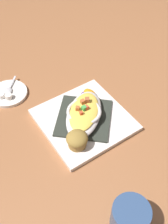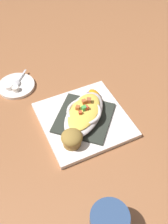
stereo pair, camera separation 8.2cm
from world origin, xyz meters
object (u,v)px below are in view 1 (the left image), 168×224
object	(u,v)px
gratin_dish	(84,113)
creamer_cup_1	(9,96)
muffin	(77,140)
creamer_saucer	(9,93)
square_plate	(84,120)
orange_garnish	(89,94)
creamer_cup_0	(1,96)
coffee_mug	(130,218)
spoon	(8,90)

from	to	relation	value
gratin_dish	creamer_cup_1	world-z (taller)	gratin_dish
muffin	creamer_saucer	size ratio (longest dim) A/B	0.48
square_plate	orange_garnish	distance (m)	0.10
gratin_dish	creamer_cup_0	distance (m)	0.30
creamer_cup_0	orange_garnish	bearing A→B (deg)	-22.17
coffee_mug	creamer_cup_1	xyz separation A→B (m)	(-0.17, 0.52, -0.02)
square_plate	gratin_dish	xyz separation A→B (m)	(0.00, 0.00, 0.03)
square_plate	creamer_cup_0	distance (m)	0.30
orange_garnish	coffee_mug	size ratio (longest dim) A/B	0.49
square_plate	muffin	world-z (taller)	muffin
square_plate	creamer_saucer	distance (m)	0.29
orange_garnish	creamer_cup_1	xyz separation A→B (m)	(-0.25, 0.10, -0.01)
creamer_cup_0	creamer_cup_1	world-z (taller)	same
orange_garnish	coffee_mug	bearing A→B (deg)	-100.94
square_plate	muffin	distance (m)	0.11
square_plate	muffin	size ratio (longest dim) A/B	4.18
coffee_mug	creamer_saucer	distance (m)	0.57
square_plate	gratin_dish	bearing A→B (deg)	73.18
creamer_saucer	muffin	bearing A→B (deg)	-65.30
square_plate	creamer_cup_0	world-z (taller)	creamer_cup_0
coffee_mug	gratin_dish	bearing A→B (deg)	85.59
spoon	creamer_cup_0	xyz separation A→B (m)	(-0.03, -0.02, 0.00)
square_plate	coffee_mug	xyz separation A→B (m)	(-0.03, -0.33, 0.03)
muffin	spoon	size ratio (longest dim) A/B	0.68
muffin	coffee_mug	world-z (taller)	coffee_mug
muffin	creamer_cup_0	size ratio (longest dim) A/B	2.61
orange_garnish	creamer_cup_1	distance (m)	0.27
creamer_saucer	creamer_cup_1	bearing A→B (deg)	-96.42
orange_garnish	creamer_cup_0	world-z (taller)	orange_garnish
square_plate	creamer_saucer	world-z (taller)	square_plate
creamer_cup_1	square_plate	bearing A→B (deg)	-43.01
square_plate	muffin	xyz separation A→B (m)	(-0.06, -0.08, 0.03)
creamer_cup_1	muffin	bearing A→B (deg)	-62.44
coffee_mug	spoon	xyz separation A→B (m)	(-0.17, 0.55, -0.02)
gratin_dish	coffee_mug	distance (m)	0.34
creamer_saucer	spoon	world-z (taller)	spoon
gratin_dish	coffee_mug	world-z (taller)	coffee_mug
coffee_mug	creamer_cup_0	bearing A→B (deg)	109.96
square_plate	orange_garnish	xyz separation A→B (m)	(0.06, 0.09, 0.02)
orange_garnish	gratin_dish	bearing A→B (deg)	-122.88
square_plate	coffee_mug	size ratio (longest dim) A/B	2.29
gratin_dish	creamer_saucer	bearing A→B (deg)	132.35
muffin	creamer_cup_0	bearing A→B (deg)	119.81
creamer_cup_1	spoon	bearing A→B (deg)	80.15
coffee_mug	creamer_cup_0	world-z (taller)	coffee_mug
square_plate	creamer_cup_0	size ratio (longest dim) A/B	10.93
gratin_dish	orange_garnish	world-z (taller)	gratin_dish
gratin_dish	coffee_mug	xyz separation A→B (m)	(-0.03, -0.33, -0.01)
coffee_mug	creamer_saucer	bearing A→B (deg)	107.11
muffin	orange_garnish	xyz separation A→B (m)	(0.11, 0.17, -0.02)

